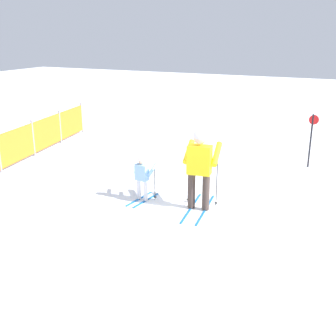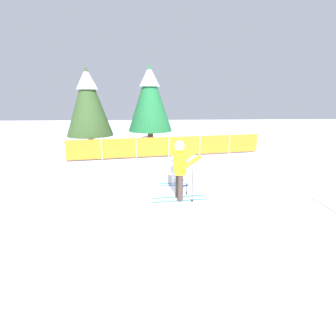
{
  "view_description": "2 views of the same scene",
  "coord_description": "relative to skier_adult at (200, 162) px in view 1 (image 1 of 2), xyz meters",
  "views": [
    {
      "loc": [
        -8.05,
        -3.22,
        3.87
      ],
      "look_at": [
        0.39,
        0.7,
        0.83
      ],
      "focal_mm": 45.0,
      "sensor_mm": 36.0,
      "label": 1
    },
    {
      "loc": [
        -0.55,
        -7.81,
        3.1
      ],
      "look_at": [
        -0.06,
        0.62,
        0.82
      ],
      "focal_mm": 28.0,
      "sensor_mm": 36.0,
      "label": 2
    }
  ],
  "objects": [
    {
      "name": "skier_adult",
      "position": [
        0.0,
        0.0,
        0.0
      ],
      "size": [
        1.79,
        0.85,
        1.86
      ],
      "rotation": [
        0.0,
        0.0,
        0.12
      ],
      "color": "#1966B2",
      "rests_on": "ground_plane"
    },
    {
      "name": "ground_plane",
      "position": [
        -0.27,
        0.13,
        -1.11
      ],
      "size": [
        60.0,
        60.0,
        0.0
      ],
      "primitive_type": "plane",
      "color": "white"
    },
    {
      "name": "trail_marker",
      "position": [
        4.27,
        -1.86,
        -0.14
      ],
      "size": [
        0.05,
        0.28,
        1.59
      ],
      "color": "black",
      "rests_on": "ground_plane"
    },
    {
      "name": "skier_child",
      "position": [
        -0.08,
        1.4,
        -0.47
      ],
      "size": [
        1.06,
        0.53,
        1.11
      ],
      "rotation": [
        0.0,
        0.0,
        -0.12
      ],
      "color": "#1966B2",
      "rests_on": "ground_plane"
    }
  ]
}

